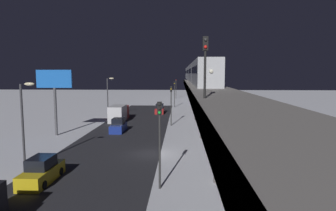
{
  "coord_description": "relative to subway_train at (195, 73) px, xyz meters",
  "views": [
    {
      "loc": [
        -3.08,
        29.61,
        8.4
      ],
      "look_at": [
        -0.99,
        -19.4,
        2.99
      ],
      "focal_mm": 31.01,
      "sensor_mm": 36.0,
      "label": 1
    }
  ],
  "objects": [
    {
      "name": "traffic_light_mid",
      "position": [
        4.77,
        21.97,
        -4.36
      ],
      "size": [
        0.32,
        0.44,
        6.4
      ],
      "color": "#2D2D2D",
      "rests_on": "ground_plane"
    },
    {
      "name": "street_lamp_far",
      "position": [
        16.94,
        13.71,
        -3.74
      ],
      "size": [
        1.35,
        0.44,
        7.65
      ],
      "color": "#38383D",
      "rests_on": "ground_plane"
    },
    {
      "name": "ground_plane",
      "position": [
        6.38,
        38.71,
        -8.56
      ],
      "size": [
        240.0,
        240.0,
        0.0
      ],
      "primitive_type": "plane",
      "color": "white"
    },
    {
      "name": "street_lamp_near",
      "position": [
        16.94,
        43.71,
        -3.74
      ],
      "size": [
        1.35,
        0.44,
        7.65
      ],
      "color": "#38383D",
      "rests_on": "ground_plane"
    },
    {
      "name": "traffic_light_far",
      "position": [
        4.77,
        -3.95,
        -4.36
      ],
      "size": [
        0.32,
        0.44,
        6.4
      ],
      "color": "#2D2D2D",
      "rests_on": "ground_plane"
    },
    {
      "name": "traffic_light_near",
      "position": [
        4.77,
        47.9,
        -4.36
      ],
      "size": [
        0.32,
        0.44,
        6.4
      ],
      "color": "#2D2D2D",
      "rests_on": "ground_plane"
    },
    {
      "name": "sedan_yellow",
      "position": [
        14.07,
        46.89,
        -7.77
      ],
      "size": [
        1.91,
        4.79,
        1.97
      ],
      "color": "gold",
      "rests_on": "ground_plane"
    },
    {
      "name": "elevated_railway",
      "position": [
        0.09,
        38.71,
        -2.7
      ],
      "size": [
        5.0,
        92.76,
        6.78
      ],
      "color": "gray",
      "rests_on": "ground_plane"
    },
    {
      "name": "avenue_asphalt",
      "position": [
        10.87,
        38.71,
        -8.55
      ],
      "size": [
        11.0,
        92.76,
        0.01
      ],
      "primitive_type": "cube",
      "color": "#28282D",
      "rests_on": "ground_plane"
    },
    {
      "name": "traffic_light_distant",
      "position": [
        4.77,
        -29.87,
        -4.36
      ],
      "size": [
        0.32,
        0.44,
        6.4
      ],
      "color": "#2D2D2D",
      "rests_on": "ground_plane"
    },
    {
      "name": "sedan_red",
      "position": [
        7.67,
        6.99,
        -7.76
      ],
      "size": [
        1.8,
        4.74,
        1.97
      ],
      "rotation": [
        0.0,
        0.0,
        3.14
      ],
      "color": "#A51E1E",
      "rests_on": "ground_plane"
    },
    {
      "name": "commercial_billboard",
      "position": [
        20.23,
        29.98,
        -1.73
      ],
      "size": [
        4.8,
        0.36,
        8.9
      ],
      "color": "#4C4C51",
      "rests_on": "ground_plane"
    },
    {
      "name": "subway_train",
      "position": [
        0.0,
        0.0,
        0.0
      ],
      "size": [
        2.94,
        74.07,
        3.4
      ],
      "color": "#B7BABF",
      "rests_on": "elevated_railway"
    },
    {
      "name": "box_truck",
      "position": [
        14.27,
        17.4,
        -7.21
      ],
      "size": [
        2.4,
        7.4,
        2.8
      ],
      "color": "#A51E1E",
      "rests_on": "ground_plane"
    },
    {
      "name": "sedan_blue",
      "position": [
        12.27,
        27.15,
        -7.76
      ],
      "size": [
        1.8,
        4.36,
        1.97
      ],
      "color": "navy",
      "rests_on": "ground_plane"
    },
    {
      "name": "rail_signal",
      "position": [
        1.7,
        49.25,
        0.95
      ],
      "size": [
        0.36,
        0.41,
        4.0
      ],
      "color": "black",
      "rests_on": "elevated_railway"
    }
  ]
}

